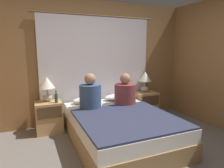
% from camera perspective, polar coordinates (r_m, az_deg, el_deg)
% --- Properties ---
extents(ground_plane, '(16.00, 16.00, 0.00)m').
position_cam_1_polar(ground_plane, '(2.92, 9.09, -21.74)').
color(ground_plane, '#66605B').
extents(wall_back, '(4.13, 0.06, 2.50)m').
position_cam_1_polar(wall_back, '(4.27, -4.48, 6.18)').
color(wall_back, olive).
rests_on(wall_back, ground_plane).
extents(curtain_panel, '(2.55, 0.02, 2.21)m').
position_cam_1_polar(curtain_panel, '(4.22, -4.18, 4.10)').
color(curtain_panel, silver).
rests_on(curtain_panel, ground_plane).
extents(bed, '(1.51, 2.10, 0.47)m').
position_cam_1_polar(bed, '(3.43, 2.10, -12.25)').
color(bed, '#99754C').
rests_on(bed, ground_plane).
extents(nightstand_left, '(0.47, 0.39, 0.57)m').
position_cam_1_polar(nightstand_left, '(3.92, -17.56, -8.96)').
color(nightstand_left, tan).
rests_on(nightstand_left, ground_plane).
extents(nightstand_right, '(0.47, 0.39, 0.57)m').
position_cam_1_polar(nightstand_right, '(4.59, 9.62, -5.86)').
color(nightstand_right, tan).
rests_on(nightstand_right, ground_plane).
extents(lamp_left, '(0.29, 0.29, 0.46)m').
position_cam_1_polar(lamp_left, '(3.84, -18.11, -0.33)').
color(lamp_left, '#B2A899').
rests_on(lamp_left, nightstand_left).
extents(lamp_right, '(0.29, 0.29, 0.46)m').
position_cam_1_polar(lamp_right, '(4.52, 9.38, 1.52)').
color(lamp_right, '#B2A899').
rests_on(lamp_right, nightstand_right).
extents(pillow_left, '(0.53, 0.31, 0.12)m').
position_cam_1_polar(pillow_left, '(3.99, -7.46, -4.60)').
color(pillow_left, white).
rests_on(pillow_left, bed).
extents(pillow_right, '(0.53, 0.31, 0.12)m').
position_cam_1_polar(pillow_right, '(4.21, 1.30, -3.75)').
color(pillow_right, white).
rests_on(pillow_right, bed).
extents(blanket_on_bed, '(1.45, 1.46, 0.03)m').
position_cam_1_polar(blanket_on_bed, '(3.10, 4.45, -9.76)').
color(blanket_on_bed, '#2D334C').
rests_on(blanket_on_bed, bed).
extents(person_left_in_bed, '(0.39, 0.39, 0.64)m').
position_cam_1_polar(person_left_in_bed, '(3.59, -6.21, -3.05)').
color(person_left_in_bed, '#38517A').
rests_on(person_left_in_bed, bed).
extents(person_right_in_bed, '(0.41, 0.41, 0.61)m').
position_cam_1_polar(person_right_in_bed, '(3.84, 3.78, -2.44)').
color(person_right_in_bed, brown).
rests_on(person_right_in_bed, bed).
extents(beer_bottle_on_left_stand, '(0.06, 0.06, 0.22)m').
position_cam_1_polar(beer_bottle_on_left_stand, '(3.73, -15.65, -3.84)').
color(beer_bottle_on_left_stand, '#2D4C28').
rests_on(beer_bottle_on_left_stand, nightstand_left).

